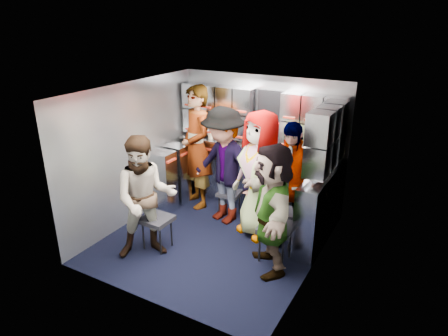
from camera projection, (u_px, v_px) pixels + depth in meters
The scene contains 29 objects.
floor at pixel (216, 238), 5.67m from camera, with size 3.00×3.00×0.00m, color black.
wall_back at pixel (262, 140), 6.51m from camera, with size 2.80×0.04×2.10m, color #969BA4.
wall_left at pixel (134, 153), 5.92m from camera, with size 0.04×3.00×2.10m, color #969BA4.
wall_right at pixel (319, 191), 4.65m from camera, with size 0.04×3.00×2.10m, color #969BA4.
ceiling at pixel (215, 91), 4.90m from camera, with size 2.80×3.00×0.02m, color silver.
cart_bank_back at pixel (255, 176), 6.54m from camera, with size 2.68×0.38×0.99m, color #A4ABB5.
cart_bank_left at pixel (170, 177), 6.48m from camera, with size 0.38×0.76×0.99m, color #A4ABB5.
counter at pixel (256, 146), 6.35m from camera, with size 2.68×0.42×0.03m, color #B2B4B9.
locker_bank_back at pixel (259, 116), 6.22m from camera, with size 2.68×0.28×0.82m, color #A4ABB5.
locker_bank_right at pixel (326, 138), 5.13m from camera, with size 0.28×1.00×0.82m, color #A4ABB5.
right_cabinet at pixel (317, 210), 5.41m from camera, with size 0.28×1.20×1.00m, color #A4ABB5.
coffee_niche at pixel (271, 118), 6.20m from camera, with size 0.46×0.16×0.84m, color black, non-canonical shape.
red_latch_strip at pixel (251, 157), 6.23m from camera, with size 2.60×0.02×0.03m, color maroon.
jump_seat_near_left at pixel (157, 221), 5.31m from camera, with size 0.40×0.38×0.46m.
jump_seat_mid_left at pixel (229, 194), 6.21m from camera, with size 0.37×0.36×0.40m.
jump_seat_center at pixel (264, 202), 5.82m from camera, with size 0.51×0.50×0.48m.
jump_seat_mid_right at pixel (291, 215), 5.57m from camera, with size 0.37×0.36×0.41m.
jump_seat_near_right at pixel (276, 229), 5.03m from camera, with size 0.47×0.46×0.50m.
attendant_standing at pixel (196, 147), 6.34m from camera, with size 0.72×0.47×1.98m, color black.
attendant_arc_a at pixel (146, 198), 5.02m from camera, with size 0.79×0.62×1.63m, color black.
attendant_arc_b at pixel (224, 166), 5.87m from camera, with size 1.14×0.66×1.77m, color black.
attendant_arc_c at pixel (260, 175), 5.50m from camera, with size 0.89×0.58×1.82m, color black.
attendant_arc_d at pixel (289, 186), 5.24m from camera, with size 1.02×0.43×1.74m, color black.
attendant_arc_e at pixel (272, 209), 4.75m from camera, with size 1.52×0.48×1.63m, color black.
bottle_left at pixel (217, 132), 6.57m from camera, with size 0.07×0.07×0.26m, color white.
bottle_mid at pixel (260, 140), 6.23m from camera, with size 0.07×0.07×0.22m, color white.
bottle_right at pixel (326, 149), 5.74m from camera, with size 0.06×0.06×0.26m, color white.
cup_left at pixel (211, 136), 6.64m from camera, with size 0.09×0.09×0.10m, color beige.
cup_right at pixel (322, 154), 5.78m from camera, with size 0.08×0.08×0.09m, color beige.
Camera 1 is at (2.50, -4.23, 3.00)m, focal length 32.00 mm.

